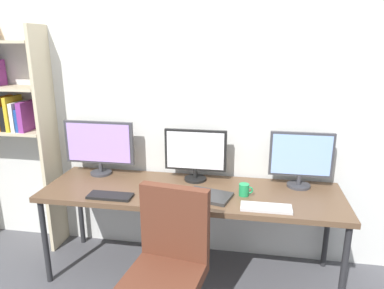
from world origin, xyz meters
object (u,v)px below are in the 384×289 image
desk (191,196)px  laptop_closed (208,196)px  coffee_mug (244,190)px  office_chair (168,282)px  monitor_center (195,153)px  keyboard_right (266,208)px  keyboard_left (110,196)px  monitor_left (99,145)px  monitor_right (301,158)px  computer_mouse (156,195)px

desk → laptop_closed: (0.15, -0.11, 0.06)m
coffee_mug → desk: bearing=175.7°
office_chair → monitor_center: size_ratio=1.97×
keyboard_right → coffee_mug: bearing=127.6°
keyboard_left → coffee_mug: coffee_mug is taller
monitor_center → keyboard_right: size_ratio=1.45×
desk → laptop_closed: laptop_closed is taller
keyboard_left → keyboard_right: bearing=0.0°
keyboard_left → coffee_mug: 0.99m
desk → keyboard_left: 0.61m
desk → keyboard_left: (-0.56, -0.23, 0.06)m
monitor_left → monitor_right: bearing=-0.0°
monitor_center → keyboard_right: 0.75m
office_chair → monitor_center: bearing=88.2°
laptop_closed → desk: bearing=158.4°
keyboard_right → coffee_mug: 0.25m
desk → monitor_right: 0.90m
keyboard_right → coffee_mug: size_ratio=3.25×
coffee_mug → computer_mouse: bearing=-167.6°
monitor_left → keyboard_right: bearing=-17.7°
monitor_left → monitor_center: 0.82m
keyboard_right → monitor_right: bearing=59.3°
office_chair → laptop_closed: (0.18, 0.55, 0.35)m
monitor_left → monitor_right: monitor_left is taller
desk → coffee_mug: bearing=-4.3°
coffee_mug → office_chair: bearing=-124.5°
office_chair → keyboard_left: office_chair is taller
monitor_right → keyboard_left: size_ratio=1.47×
monitor_left → computer_mouse: bearing=-33.0°
keyboard_right → laptop_closed: (-0.41, 0.12, 0.00)m
office_chair → keyboard_left: 0.77m
desk → laptop_closed: size_ratio=7.14×
keyboard_right → laptop_closed: 0.43m
computer_mouse → laptop_closed: computer_mouse is taller
keyboard_right → computer_mouse: (-0.79, 0.06, 0.01)m
monitor_left → coffee_mug: size_ratio=5.62×
monitor_right → coffee_mug: bearing=-149.7°
monitor_left → coffee_mug: (1.23, -0.24, -0.21)m
desk → monitor_left: (-0.82, 0.21, 0.31)m
laptop_closed → coffee_mug: coffee_mug is taller
desk → keyboard_right: bearing=-22.3°
keyboard_left → computer_mouse: size_ratio=3.40×
desk → keyboard_right: 0.61m
monitor_right → keyboard_left: 1.47m
keyboard_left → keyboard_right: same height
keyboard_right → computer_mouse: computer_mouse is taller
desk → office_chair: office_chair is taller
keyboard_left → coffee_mug: size_ratio=3.08×
monitor_left → keyboard_left: monitor_left is taller
monitor_right → keyboard_left: monitor_right is taller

